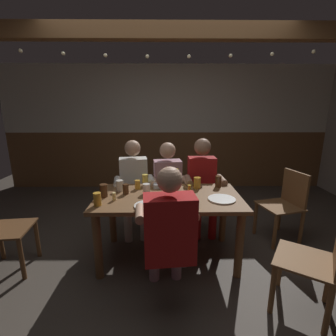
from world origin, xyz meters
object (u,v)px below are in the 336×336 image
at_px(table_candle, 114,196).
at_px(bottle_0, 189,200).
at_px(dining_table, 168,206).
at_px(person_2, 202,181).
at_px(pint_glass_8, 138,185).
at_px(plate_1, 222,199).
at_px(pint_glass_6, 120,186).
at_px(pint_glass_0, 218,182).
at_px(person_3, 169,231).
at_px(condiment_caddy, 160,186).
at_px(chair_empty_far_end, 285,203).
at_px(pint_glass_7, 197,183).
at_px(bottle_3, 177,181).
at_px(person_1, 168,184).
at_px(plate_0, 148,206).
at_px(pint_glass_3, 146,189).
at_px(pint_glass_5, 104,191).
at_px(chair_empty_near_left, 317,261).
at_px(bottle_1, 167,191).
at_px(pint_glass_1, 145,180).
at_px(pint_glass_4, 97,199).
at_px(person_0, 134,183).

xyz_separation_m(table_candle, bottle_0, (0.73, -0.23, 0.05)).
xyz_separation_m(dining_table, person_2, (0.46, 0.65, 0.07)).
xyz_separation_m(person_2, pint_glass_8, (-0.81, -0.41, 0.09)).
relative_size(plate_1, pint_glass_6, 2.31).
bearing_deg(pint_glass_8, pint_glass_0, 3.53).
bearing_deg(person_2, person_3, 67.76).
bearing_deg(table_candle, condiment_caddy, 40.03).
distance_m(chair_empty_far_end, bottle_0, 1.52).
bearing_deg(pint_glass_7, person_2, 72.87).
bearing_deg(bottle_3, pint_glass_7, -1.18).
relative_size(person_1, plate_0, 4.52).
distance_m(plate_1, pint_glass_3, 0.80).
xyz_separation_m(person_2, person_3, (-0.47, -1.29, -0.02)).
bearing_deg(plate_1, person_2, 95.94).
relative_size(dining_table, plate_1, 5.49).
bearing_deg(pint_glass_5, pint_glass_3, 10.41).
xyz_separation_m(chair_empty_near_left, bottle_1, (-1.18, 0.69, 0.34)).
distance_m(person_3, bottle_3, 0.91).
xyz_separation_m(person_2, pint_glass_3, (-0.70, -0.58, 0.10)).
height_order(person_3, pint_glass_1, person_3).
height_order(person_3, pint_glass_4, person_3).
height_order(chair_empty_far_end, bottle_1, bottle_1).
bearing_deg(person_3, pint_glass_8, 105.94).
relative_size(dining_table, person_0, 1.25).
bearing_deg(person_1, person_3, 81.60).
bearing_deg(person_0, bottle_0, 113.36).
height_order(dining_table, pint_glass_1, pint_glass_1).
distance_m(chair_empty_near_left, bottle_1, 1.41).
bearing_deg(pint_glass_3, pint_glass_8, 124.31).
bearing_deg(bottle_3, table_candle, -150.90).
bearing_deg(dining_table, pint_glass_5, -178.49).
bearing_deg(bottle_3, person_2, 48.21).
bearing_deg(table_candle, chair_empty_far_end, 14.02).
distance_m(chair_empty_near_left, pint_glass_3, 1.66).
relative_size(dining_table, condiment_caddy, 10.95).
distance_m(pint_glass_1, pint_glass_8, 0.15).
distance_m(chair_empty_near_left, pint_glass_5, 2.01).
distance_m(plate_0, pint_glass_7, 0.75).
bearing_deg(person_0, pint_glass_1, 112.29).
distance_m(person_0, chair_empty_near_left, 2.15).
height_order(person_0, plate_0, person_0).
xyz_separation_m(dining_table, pint_glass_7, (0.34, 0.24, 0.18)).
bearing_deg(bottle_1, table_candle, -176.07).
relative_size(chair_empty_near_left, plate_1, 3.15).
distance_m(bottle_0, pint_glass_1, 0.84).
distance_m(person_1, bottle_3, 0.43).
xyz_separation_m(person_0, pint_glass_6, (-0.10, -0.47, 0.12)).
height_order(pint_glass_3, pint_glass_5, pint_glass_5).
bearing_deg(person_2, pint_glass_8, 24.74).
height_order(dining_table, chair_empty_far_end, chair_empty_far_end).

